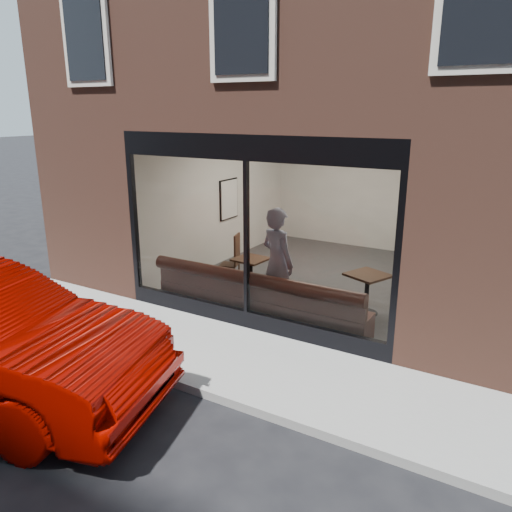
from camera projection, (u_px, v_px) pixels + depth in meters
The scene contains 20 objects.
ground at pixel (168, 381), 6.80m from camera, with size 120.00×120.00×0.00m, color black.
sidewalk_near at pixel (211, 351), 7.63m from camera, with size 40.00×2.00×0.01m, color gray.
kerb_near at pixel (166, 379), 6.74m from camera, with size 40.00×0.10×0.12m, color gray.
host_building_pier_left at pixel (244, 178), 14.79m from camera, with size 2.50×12.00×3.20m, color brown.
host_building_backfill at pixel (398, 175), 15.43m from camera, with size 5.00×6.00×3.20m, color brown.
cafe_floor at pixel (317, 278), 10.93m from camera, with size 6.00×6.00×0.00m, color #2D2D30.
cafe_ceiling at pixel (323, 129), 10.03m from camera, with size 6.00×6.00×0.00m, color white.
cafe_wall_back at pixel (366, 188), 12.95m from camera, with size 5.00×5.00×0.00m, color silver.
cafe_wall_left at pixel (222, 196), 11.69m from camera, with size 6.00×6.00×0.00m, color silver.
cafe_wall_right at pixel (444, 219), 9.26m from camera, with size 6.00×6.00×0.00m, color silver.
storefront_kick at pixel (247, 319), 8.45m from camera, with size 5.00×0.10×0.30m, color black.
storefront_header at pixel (246, 148), 7.65m from camera, with size 5.00×0.10×0.40m, color black.
storefront_mullion at pixel (247, 239), 8.06m from camera, with size 0.06×0.10×2.50m, color black.
storefront_glass at pixel (246, 239), 8.03m from camera, with size 4.80×4.80×0.00m, color white.
banquette at pixel (259, 307), 8.76m from camera, with size 4.00×0.55×0.45m, color #3E1D16.
person at pixel (277, 263), 8.69m from camera, with size 0.72×0.47×1.97m, color #929FC0.
cafe_table_left at pixel (251, 259), 9.77m from camera, with size 0.59×0.59×0.04m, color #332013.
cafe_table_right at pixel (368, 275), 8.83m from camera, with size 0.64×0.64×0.04m, color #332013.
cafe_chair_left at pixel (229, 265), 11.09m from camera, with size 0.37×0.37×0.03m, color #332013.
wall_poster at pixel (229, 199), 11.91m from camera, with size 0.02×0.67×0.90m, color white.
Camera 1 is at (4.10, -4.59, 3.57)m, focal length 35.00 mm.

